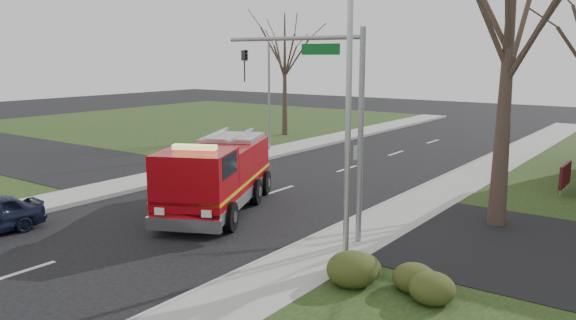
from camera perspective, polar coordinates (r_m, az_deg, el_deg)
The scene contains 11 objects.
ground at distance 20.90m, azimuth -10.84°, elevation -6.18°, with size 120.00×120.00×0.00m, color black.
sidewalk_right at distance 17.09m, azimuth 3.76°, elevation -9.58°, with size 2.40×80.00×0.15m, color #9E9F99.
sidewalk_left at distance 25.63m, azimuth -20.41°, elevation -3.38°, with size 2.40×80.00×0.15m, color #9E9F99.
health_center_sign at distance 26.92m, azimuth 26.33°, elevation -1.42°, with size 0.12×2.00×1.40m.
hedge_corner at distance 14.84m, azimuth 11.00°, elevation -10.86°, with size 2.80×2.00×0.90m, color #343F16.
bare_tree_near at distance 20.34m, azimuth 21.72°, elevation 13.95°, with size 6.00×6.00×12.00m.
bare_tree_left at distance 41.72m, azimuth -0.33°, elevation 10.00°, with size 4.50×4.50×9.00m.
traffic_signal_mast at distance 17.89m, azimuth 3.83°, elevation 6.55°, with size 5.29×0.18×6.80m.
streetlight_pole at distance 15.20m, azimuth 5.96°, elevation 5.22°, with size 1.48×0.16×8.40m.
utility_pole_far at distance 35.08m, azimuth -1.93°, elevation 6.53°, with size 0.14×0.14×7.00m, color gray.
fire_engine at distance 21.78m, azimuth -7.28°, elevation -1.74°, with size 5.43×7.73×2.97m.
Camera 1 is at (14.72, -13.60, 5.94)m, focal length 35.00 mm.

